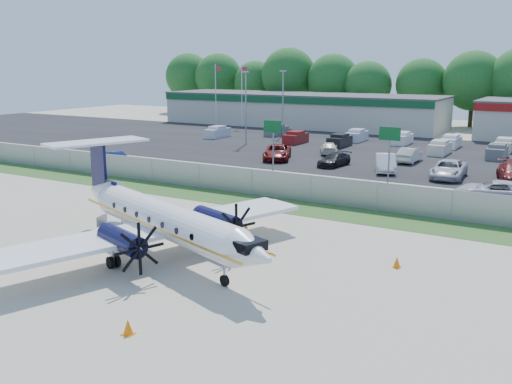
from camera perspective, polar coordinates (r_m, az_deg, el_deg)
The scene contains 27 objects.
ground at distance 30.42m, azimuth -5.71°, elevation -6.38°, with size 170.00×170.00×0.00m, color #B5AE99.
grass_verge at distance 40.34m, azimuth 4.28°, elevation -1.56°, with size 170.00×4.00×0.02m, color #2D561E.
access_road at distance 46.58m, azimuth 8.04°, elevation 0.28°, with size 170.00×8.00×0.02m, color black.
parking_lot at distance 66.22m, azimuth 14.95°, elevation 3.64°, with size 170.00×32.00×0.02m, color black.
perimeter_fence at distance 41.87m, azimuth 5.50°, elevation 0.34°, with size 120.00×0.06×1.99m.
building_west at distance 94.83m, azimuth 4.46°, elevation 8.22°, with size 46.40×12.40×5.24m.
sign_left at distance 52.84m, azimuth 1.69°, elevation 5.82°, with size 1.80×0.26×5.00m.
sign_mid at distance 48.62m, azimuth 13.21°, elevation 4.90°, with size 1.80×0.26×5.00m.
flagpole_west at distance 94.53m, azimuth -4.02°, elevation 10.04°, with size 1.06×0.12×10.00m.
flagpole_east at distance 91.83m, azimuth -1.39°, elevation 9.99°, with size 1.06×0.12×10.00m.
light_pole_nw at distance 71.68m, azimuth -1.02°, elevation 8.92°, with size 0.90×0.35×9.09m.
light_pole_sw at distance 80.39m, azimuth 2.71°, elevation 9.31°, with size 0.90×0.35×9.09m.
tree_line at distance 99.21m, azimuth 20.22°, elevation 6.15°, with size 112.00×6.00×14.00m, color #185419, non-canonical shape.
aircraft at distance 30.00m, azimuth -9.38°, elevation -2.63°, with size 17.41×16.95×5.36m.
baggage_cart_far at distance 35.48m, azimuth -13.99°, elevation -3.18°, with size 1.97×1.42×0.94m.
cone_nose at distance 29.39m, azimuth 13.90°, elevation -6.84°, with size 0.40×0.40×0.57m.
cone_port_wing at distance 22.40m, azimuth -12.67°, elevation -13.05°, with size 0.43×0.43×0.61m.
cone_starboard_wing at distance 34.61m, azimuth -1.04°, elevation -3.51°, with size 0.38×0.38×0.54m.
road_car_west at distance 58.49m, azimuth -13.76°, elevation 2.55°, with size 1.49×4.26×1.40m, color navy.
road_car_mid at distance 45.31m, azimuth 22.73°, elevation -0.95°, with size 2.69×5.84×1.62m, color silver.
parked_car_a at distance 60.64m, azimuth 2.13°, elevation 3.25°, with size 2.66×5.76×1.60m, color maroon.
parked_car_b at distance 57.20m, azimuth 7.80°, elevation 2.58°, with size 1.83×4.49×1.30m, color black.
parked_car_c at distance 55.12m, azimuth 12.78°, elevation 2.00°, with size 1.76×5.05×1.66m, color silver.
parked_car_d at distance 53.45m, azimuth 18.64°, elevation 1.32°, with size 2.66×5.77×1.60m, color silver.
parked_car_f at distance 64.87m, azimuth 7.27°, elevation 3.78°, with size 1.87×4.60×1.34m, color beige.
parked_car_g at distance 61.05m, azimuth 15.08°, elevation 2.89°, with size 1.61×4.62×1.52m, color beige.
far_parking_rows at distance 71.01m, azimuth 16.02°, elevation 4.15°, with size 56.00×10.00×1.60m, color gray, non-canonical shape.
Camera 1 is at (16.95, -23.25, 9.88)m, focal length 40.00 mm.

